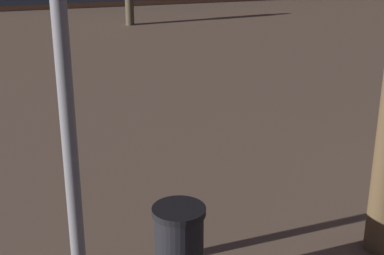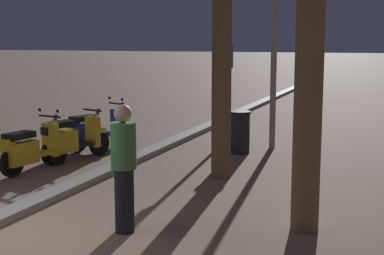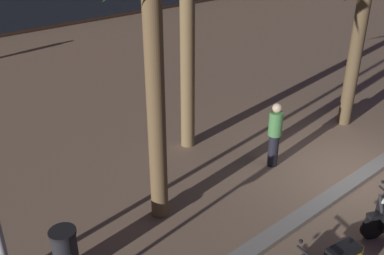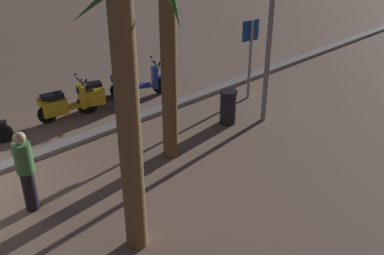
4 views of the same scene
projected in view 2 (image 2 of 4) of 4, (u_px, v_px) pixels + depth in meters
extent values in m
cylinder|color=black|center=(123.00, 134.00, 13.82)|extent=(0.52, 0.30, 0.52)
cylinder|color=black|center=(77.00, 141.00, 12.88)|extent=(0.52, 0.30, 0.52)
cube|color=#233D9E|center=(102.00, 135.00, 13.38)|extent=(0.66, 0.50, 0.08)
cube|color=#233D9E|center=(85.00, 133.00, 13.01)|extent=(0.75, 0.57, 0.43)
cube|color=black|center=(83.00, 118.00, 12.94)|extent=(0.67, 0.52, 0.12)
cube|color=#233D9E|center=(117.00, 123.00, 13.65)|extent=(0.27, 0.37, 0.66)
cube|color=#233D9E|center=(123.00, 122.00, 13.78)|extent=(0.36, 0.28, 0.08)
cylinder|color=#333338|center=(119.00, 117.00, 13.68)|extent=(0.29, 0.18, 0.69)
cylinder|color=black|center=(117.00, 104.00, 13.58)|extent=(0.26, 0.53, 0.04)
sphere|color=white|center=(120.00, 109.00, 13.67)|extent=(0.12, 0.12, 0.12)
cube|color=#233D9E|center=(73.00, 124.00, 12.76)|extent=(0.30, 0.28, 0.16)
sphere|color=black|center=(110.00, 98.00, 13.71)|extent=(0.07, 0.07, 0.07)
sphere|color=black|center=(122.00, 99.00, 13.38)|extent=(0.07, 0.07, 0.07)
cylinder|color=black|center=(99.00, 144.00, 12.61)|extent=(0.53, 0.25, 0.52)
cylinder|color=black|center=(52.00, 153.00, 11.61)|extent=(0.53, 0.25, 0.52)
cube|color=black|center=(79.00, 145.00, 12.14)|extent=(0.66, 0.45, 0.08)
cube|color=gold|center=(61.00, 142.00, 11.75)|extent=(0.75, 0.51, 0.46)
cube|color=black|center=(59.00, 124.00, 11.68)|extent=(0.66, 0.47, 0.12)
cube|color=gold|center=(93.00, 132.00, 12.42)|extent=(0.24, 0.37, 0.66)
cube|color=gold|center=(99.00, 131.00, 12.56)|extent=(0.35, 0.25, 0.08)
cylinder|color=#333338|center=(95.00, 124.00, 12.46)|extent=(0.29, 0.15, 0.69)
cylinder|color=black|center=(92.00, 110.00, 12.35)|extent=(0.21, 0.55, 0.04)
sphere|color=white|center=(96.00, 116.00, 12.45)|extent=(0.12, 0.12, 0.12)
cube|color=black|center=(48.00, 131.00, 11.48)|extent=(0.29, 0.26, 0.16)
cylinder|color=black|center=(57.00, 152.00, 11.64)|extent=(0.53, 0.19, 0.52)
cylinder|color=black|center=(12.00, 163.00, 10.61)|extent=(0.53, 0.19, 0.52)
cube|color=gold|center=(37.00, 154.00, 11.16)|extent=(0.64, 0.38, 0.08)
cube|color=gold|center=(21.00, 153.00, 10.77)|extent=(0.72, 0.43, 0.42)
cube|color=black|center=(19.00, 136.00, 10.71)|extent=(0.64, 0.40, 0.12)
cube|color=gold|center=(51.00, 140.00, 11.44)|extent=(0.19, 0.36, 0.66)
cube|color=gold|center=(57.00, 138.00, 11.59)|extent=(0.34, 0.21, 0.08)
cylinder|color=#333338|center=(53.00, 132.00, 11.49)|extent=(0.29, 0.12, 0.69)
cylinder|color=black|center=(50.00, 116.00, 11.37)|extent=(0.13, 0.56, 0.04)
sphere|color=white|center=(53.00, 123.00, 11.48)|extent=(0.12, 0.12, 0.12)
cube|color=gold|center=(8.00, 143.00, 10.48)|extent=(0.27, 0.24, 0.16)
sphere|color=black|center=(40.00, 110.00, 11.45)|extent=(0.07, 0.07, 0.07)
sphere|color=black|center=(58.00, 111.00, 11.21)|extent=(0.07, 0.07, 0.07)
cylinder|color=#939399|center=(229.00, 92.00, 14.57)|extent=(0.09, 0.09, 2.40)
cube|color=#1947B7|center=(228.00, 56.00, 14.46)|extent=(0.60, 0.12, 0.60)
cube|color=white|center=(227.00, 56.00, 14.46)|extent=(0.33, 0.06, 0.33)
cylinder|color=brown|center=(222.00, 27.00, 10.23)|extent=(0.36, 0.36, 5.49)
cylinder|color=olive|center=(310.00, 37.00, 7.32)|extent=(0.37, 0.37, 5.14)
cylinder|color=black|center=(124.00, 200.00, 7.57)|extent=(0.26, 0.26, 0.86)
cylinder|color=#4C8C4C|center=(123.00, 146.00, 7.45)|extent=(0.34, 0.34, 0.61)
sphere|color=beige|center=(123.00, 114.00, 7.39)|extent=(0.23, 0.23, 0.23)
cylinder|color=#232328|center=(240.00, 133.00, 12.79)|extent=(0.44, 0.44, 0.90)
cylinder|color=black|center=(240.00, 113.00, 12.72)|extent=(0.48, 0.48, 0.06)
cylinder|color=#939399|center=(275.00, 5.00, 12.97)|extent=(0.14, 0.14, 6.58)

